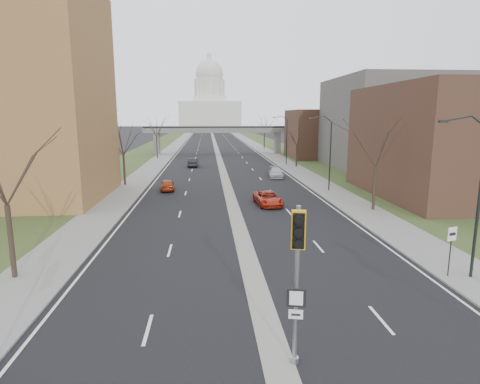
{
  "coord_description": "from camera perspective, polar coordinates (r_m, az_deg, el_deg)",
  "views": [
    {
      "loc": [
        -2.41,
        -13.53,
        8.74
      ],
      "look_at": [
        -0.34,
        12.04,
        3.87
      ],
      "focal_mm": 30.0,
      "sensor_mm": 36.0,
      "label": 1
    }
  ],
  "objects": [
    {
      "name": "car_left_near",
      "position": [
        48.55,
        -10.27,
        1.02
      ],
      "size": [
        1.97,
        4.13,
        1.36
      ],
      "primitive_type": "imported",
      "rotation": [
        0.0,
        0.0,
        3.23
      ],
      "color": "#9A3011",
      "rests_on": "ground"
    },
    {
      "name": "tree_right_a",
      "position": [
        38.78,
        18.94,
        7.06
      ],
      "size": [
        7.2,
        7.2,
        9.4
      ],
      "color": "#382B21",
      "rests_on": "sidewalk_right"
    },
    {
      "name": "commercial_block_far",
      "position": [
        87.1,
        11.77,
        8.06
      ],
      "size": [
        14.0,
        14.0,
        10.0
      ],
      "primitive_type": "cube",
      "color": "#492F22",
      "rests_on": "ground"
    },
    {
      "name": "tree_left_c",
      "position": [
        86.2,
        -11.85,
        9.39
      ],
      "size": [
        7.65,
        7.65,
        9.99
      ],
      "color": "#382B21",
      "rests_on": "sidewalk_left"
    },
    {
      "name": "car_right_mid",
      "position": [
        58.12,
        5.14,
        2.75
      ],
      "size": [
        2.5,
        5.0,
        1.4
      ],
      "primitive_type": "imported",
      "rotation": [
        0.0,
        0.0,
        -0.12
      ],
      "color": "#AEADB5",
      "rests_on": "ground"
    },
    {
      "name": "streetlight_near",
      "position": [
        23.75,
        29.87,
        5.02
      ],
      "size": [
        2.61,
        0.2,
        8.7
      ],
      "color": "black",
      "rests_on": "sidewalk_right"
    },
    {
      "name": "grass_verge_right",
      "position": [
        165.02,
        2.5,
        7.72
      ],
      "size": [
        8.0,
        600.0,
        0.1
      ],
      "primitive_type": "cube",
      "color": "#2B3D1C",
      "rests_on": "ground"
    },
    {
      "name": "tree_right_c",
      "position": [
        109.63,
        3.5,
        9.84
      ],
      "size": [
        7.65,
        7.65,
        9.99
      ],
      "color": "#382B21",
      "rests_on": "sidewalk_right"
    },
    {
      "name": "capitol",
      "position": [
        333.68,
        -4.32,
        12.41
      ],
      "size": [
        48.0,
        42.0,
        55.75
      ],
      "color": "silver",
      "rests_on": "ground"
    },
    {
      "name": "median_strip",
      "position": [
        163.78,
        -3.82,
        7.66
      ],
      "size": [
        1.2,
        600.0,
        0.02
      ],
      "primitive_type": "cube",
      "color": "gray",
      "rests_on": "ground"
    },
    {
      "name": "tree_left_a",
      "position": [
        24.08,
        -30.78,
        4.23
      ],
      "size": [
        7.2,
        7.2,
        9.4
      ],
      "color": "#382B21",
      "rests_on": "sidewalk_left"
    },
    {
      "name": "ground",
      "position": [
        16.28,
        4.98,
        -21.75
      ],
      "size": [
        700.0,
        700.0,
        0.0
      ],
      "primitive_type": "plane",
      "color": "black",
      "rests_on": "ground"
    },
    {
      "name": "streetlight_mid",
      "position": [
        47.49,
        11.89,
        8.37
      ],
      "size": [
        2.61,
        0.2,
        8.7
      ],
      "color": "black",
      "rests_on": "sidewalk_right"
    },
    {
      "name": "sidewalk_left",
      "position": [
        164.04,
        -8.05,
        7.61
      ],
      "size": [
        4.0,
        600.0,
        0.12
      ],
      "primitive_type": "cube",
      "color": "gray",
      "rests_on": "ground"
    },
    {
      "name": "tree_right_b",
      "position": [
        70.3,
        8.12,
        8.26
      ],
      "size": [
        6.3,
        6.3,
        8.22
      ],
      "color": "#382B21",
      "rests_on": "sidewalk_right"
    },
    {
      "name": "streetlight_far",
      "position": [
        72.79,
        6.06,
        9.28
      ],
      "size": [
        2.61,
        0.2,
        8.7
      ],
      "color": "black",
      "rests_on": "sidewalk_right"
    },
    {
      "name": "commercial_block_near",
      "position": [
        49.29,
        27.97,
        6.32
      ],
      "size": [
        16.0,
        20.0,
        12.0
      ],
      "primitive_type": "cube",
      "color": "#492F22",
      "rests_on": "ground"
    },
    {
      "name": "signal_pole_median",
      "position": [
        13.68,
        8.17,
        -9.45
      ],
      "size": [
        0.72,
        0.97,
        5.79
      ],
      "rotation": [
        0.0,
        0.0,
        -0.21
      ],
      "color": "gray",
      "rests_on": "ground"
    },
    {
      "name": "car_right_near",
      "position": [
        39.94,
        4.01,
        -0.92
      ],
      "size": [
        2.68,
        5.08,
        1.36
      ],
      "primitive_type": "imported",
      "rotation": [
        0.0,
        0.0,
        0.09
      ],
      "color": "#A92412",
      "rests_on": "ground"
    },
    {
      "name": "car_left_far",
      "position": [
        70.88,
        -6.66,
        4.21
      ],
      "size": [
        1.8,
        4.64,
        1.51
      ],
      "primitive_type": "imported",
      "rotation": [
        0.0,
        0.0,
        3.1
      ],
      "color": "black",
      "rests_on": "ground"
    },
    {
      "name": "grass_verge_left",
      "position": [
        164.5,
        -10.15,
        7.55
      ],
      "size": [
        8.0,
        600.0,
        0.1
      ],
      "primitive_type": "cube",
      "color": "#2B3D1C",
      "rests_on": "ground"
    },
    {
      "name": "road_surface",
      "position": [
        163.78,
        -3.82,
        7.66
      ],
      "size": [
        20.0,
        600.0,
        0.01
      ],
      "primitive_type": "cube",
      "color": "black",
      "rests_on": "ground"
    },
    {
      "name": "speed_limit_sign",
      "position": [
        24.58,
        27.82,
        -6.37
      ],
      "size": [
        0.58,
        0.2,
        2.78
      ],
      "rotation": [
        0.0,
        0.0,
        0.28
      ],
      "color": "black",
      "rests_on": "sidewalk_right"
    },
    {
      "name": "pedestrian_bridge",
      "position": [
        93.64,
        -3.18,
        8.35
      ],
      "size": [
        34.0,
        3.0,
        6.45
      ],
      "color": "slate",
      "rests_on": "ground"
    },
    {
      "name": "sidewalk_right",
      "position": [
        164.39,
        0.41,
        7.72
      ],
      "size": [
        4.0,
        600.0,
        0.12
      ],
      "primitive_type": "cube",
      "color": "gray",
      "rests_on": "ground"
    },
    {
      "name": "commercial_block_mid",
      "position": [
        72.25,
        20.53,
        9.09
      ],
      "size": [
        18.0,
        22.0,
        15.0
      ],
      "primitive_type": "cube",
      "color": "#53514C",
      "rests_on": "ground"
    },
    {
      "name": "tree_left_b",
      "position": [
        52.66,
        -16.37,
        7.58
      ],
      "size": [
        6.75,
        6.75,
        8.81
      ],
      "color": "#382B21",
      "rests_on": "sidewalk_left"
    }
  ]
}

